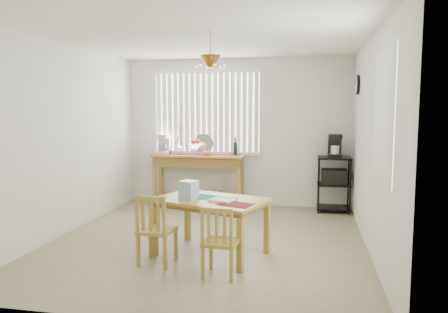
% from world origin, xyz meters
% --- Properties ---
extents(ground, '(4.00, 4.50, 0.01)m').
position_xyz_m(ground, '(0.00, 0.00, -0.01)').
color(ground, gray).
extents(room_shell, '(4.20, 4.70, 2.70)m').
position_xyz_m(room_shell, '(0.00, 0.02, 1.69)').
color(room_shell, silver).
rests_on(room_shell, ground).
extents(sideboard, '(1.62, 0.46, 0.91)m').
position_xyz_m(sideboard, '(-0.64, 2.00, 0.68)').
color(sideboard, '#AA8A39').
rests_on(sideboard, ground).
extents(sideboard_items, '(1.54, 0.38, 0.70)m').
position_xyz_m(sideboard_items, '(-0.93, 2.02, 1.05)').
color(sideboard_items, maroon).
rests_on(sideboard_items, sideboard).
extents(wire_cart, '(0.54, 0.43, 0.92)m').
position_xyz_m(wire_cart, '(1.69, 1.99, 0.56)').
color(wire_cart, black).
rests_on(wire_cart, ground).
extents(cart_items, '(0.22, 0.26, 0.38)m').
position_xyz_m(cart_items, '(1.69, 2.00, 1.10)').
color(cart_items, black).
rests_on(cart_items, wire_cart).
extents(dining_table, '(1.43, 1.15, 0.67)m').
position_xyz_m(dining_table, '(0.15, -0.52, 0.59)').
color(dining_table, '#AA8A39').
rests_on(dining_table, ground).
extents(table_items, '(0.93, 0.72, 0.21)m').
position_xyz_m(table_items, '(0.00, -0.58, 0.75)').
color(table_items, '#157A71').
rests_on(table_items, dining_table).
extents(chair_left, '(0.39, 0.39, 0.79)m').
position_xyz_m(chair_left, '(-0.36, -0.98, 0.39)').
color(chair_left, '#AA8A39').
rests_on(chair_left, ground).
extents(chair_right, '(0.37, 0.37, 0.75)m').
position_xyz_m(chair_right, '(0.40, -1.20, 0.37)').
color(chair_right, '#AA8A39').
rests_on(chair_right, ground).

